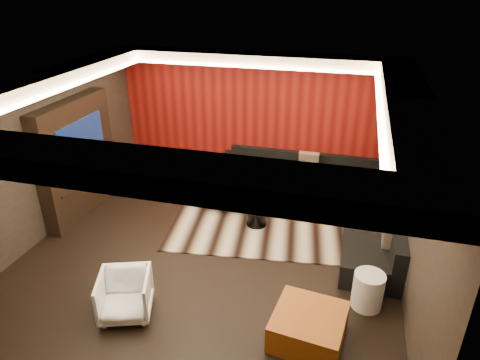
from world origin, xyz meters
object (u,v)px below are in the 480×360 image
(armchair, at_px, (125,295))
(sectional_sofa, at_px, (328,197))
(white_side_table, at_px, (368,290))
(coffee_table, at_px, (226,200))
(drum_stool, at_px, (257,214))
(orange_ottoman, at_px, (309,326))

(armchair, xyz_separation_m, sectional_sofa, (2.39, 3.63, -0.05))
(white_side_table, bearing_deg, armchair, -162.07)
(coffee_table, height_order, sectional_sofa, sectional_sofa)
(coffee_table, xyz_separation_m, white_side_table, (2.72, -2.21, 0.14))
(armchair, bearing_deg, drum_stool, 46.39)
(drum_stool, relative_size, sectional_sofa, 0.12)
(drum_stool, xyz_separation_m, armchair, (-1.19, -2.68, 0.08))
(white_side_table, bearing_deg, sectional_sofa, 106.34)
(armchair, bearing_deg, white_side_table, -1.81)
(coffee_table, height_order, armchair, armchair)
(coffee_table, height_order, drum_stool, drum_stool)
(white_side_table, distance_m, sectional_sofa, 2.72)
(drum_stool, xyz_separation_m, orange_ottoman, (1.26, -2.47, -0.04))
(coffee_table, bearing_deg, orange_ottoman, -56.42)
(coffee_table, xyz_separation_m, orange_ottoman, (2.01, -3.02, 0.06))
(drum_stool, distance_m, orange_ottoman, 2.78)
(orange_ottoman, bearing_deg, sectional_sofa, 90.88)
(drum_stool, bearing_deg, orange_ottoman, -63.06)
(orange_ottoman, height_order, sectional_sofa, sectional_sofa)
(drum_stool, bearing_deg, armchair, -113.86)
(coffee_table, bearing_deg, armchair, -97.71)
(armchair, relative_size, sectional_sofa, 0.19)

